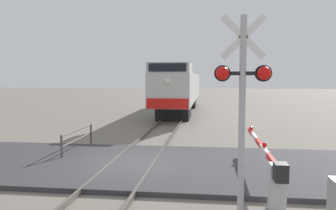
{
  "coord_description": "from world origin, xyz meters",
  "views": [
    {
      "loc": [
        2.6,
        -11.07,
        3.02
      ],
      "look_at": [
        0.98,
        1.91,
        1.94
      ],
      "focal_mm": 36.36,
      "sensor_mm": 36.0,
      "label": 1
    }
  ],
  "objects": [
    {
      "name": "crossing_gate",
      "position": [
        4.13,
        -2.4,
        0.74
      ],
      "size": [
        0.36,
        6.27,
        1.18
      ],
      "color": "silver",
      "rests_on": "ground_plane"
    },
    {
      "name": "locomotive",
      "position": [
        0.0,
        17.78,
        2.03
      ],
      "size": [
        2.71,
        17.52,
        3.92
      ],
      "color": "black",
      "rests_on": "ground_plane"
    },
    {
      "name": "crossing_signal",
      "position": [
        3.27,
        -3.84,
        2.71
      ],
      "size": [
        1.18,
        0.33,
        4.32
      ],
      "color": "#ADADB2",
      "rests_on": "ground_plane"
    },
    {
      "name": "road_surface",
      "position": [
        0.0,
        0.0,
        0.07
      ],
      "size": [
        36.0,
        5.72,
        0.14
      ],
      "primitive_type": "cube",
      "color": "#38383A",
      "rests_on": "ground_plane"
    },
    {
      "name": "guard_railing",
      "position": [
        -2.68,
        1.91,
        0.63
      ],
      "size": [
        0.08,
        3.11,
        0.95
      ],
      "color": "#4C4742",
      "rests_on": "ground_plane"
    },
    {
      "name": "ground_plane",
      "position": [
        0.0,
        0.0,
        0.0
      ],
      "size": [
        160.0,
        160.0,
        0.0
      ],
      "primitive_type": "plane",
      "color": "slate"
    },
    {
      "name": "rail_track_right",
      "position": [
        0.72,
        0.0,
        0.07
      ],
      "size": [
        0.08,
        80.0,
        0.15
      ],
      "primitive_type": "cube",
      "color": "#59544C",
      "rests_on": "ground_plane"
    },
    {
      "name": "rail_track_left",
      "position": [
        -0.72,
        0.0,
        0.07
      ],
      "size": [
        0.08,
        80.0,
        0.15
      ],
      "primitive_type": "cube",
      "color": "#59544C",
      "rests_on": "ground_plane"
    }
  ]
}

